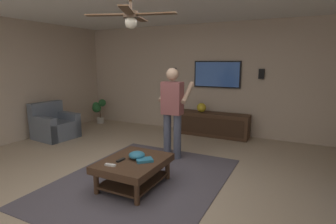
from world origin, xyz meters
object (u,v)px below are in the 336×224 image
Objects in this scene: coffee_table at (134,167)px; wall_speaker_left at (262,74)px; book at (144,160)px; wall_speaker_right at (174,72)px; ceiling_fan at (131,17)px; remote_white at (110,165)px; remote_black at (121,160)px; person_standing at (173,108)px; media_console at (212,124)px; potted_plant_short at (99,109)px; bowl at (137,155)px; tv at (217,74)px; armchair at (54,126)px; vase_round at (201,108)px.

wall_speaker_left reaches higher than coffee_table.
wall_speaker_right is at bearing -114.85° from book.
remote_white is at bearing 161.66° from ceiling_fan.
book is (0.13, -0.30, 0.01)m from remote_black.
person_standing is 7.45× the size of book.
media_console is at bearing -102.55° from wall_speaker_right.
remote_black is at bearing -101.16° from remote_white.
coffee_table is 0.61× the size of person_standing.
book is at bearing -172.84° from person_standing.
bowl is (-2.80, -3.11, 0.02)m from potted_plant_short.
person_standing reaches higher than coffee_table.
tv is 5.11× the size of wall_speaker_right.
person_standing is at bearing -125.31° from book.
coffee_table is 0.21m from remote_black.
ceiling_fan is (-3.27, 1.22, 0.84)m from wall_speaker_left.
wall_speaker_left is (0.01, -1.01, 0.03)m from tv.
potted_plant_short is at bearing -54.65° from remote_white.
wall_speaker_right is (2.07, -2.07, 1.20)m from armchair.
bowl is 1.04× the size of vase_round.
remote_white is 0.21m from remote_black.
tv is 0.69× the size of person_standing.
vase_round is at bearing -128.62° from book.
media_console is 1.51× the size of tv.
wall_speaker_left is (2.07, -4.23, 1.20)m from armchair.
wall_speaker_left reaches higher than wall_speaker_right.
wall_speaker_left is at bearing -32.03° from person_standing.
wall_speaker_left is 0.19× the size of ceiling_fan.
remote_black is (-2.98, -2.96, -0.02)m from potted_plant_short.
media_console is 3.65m from ceiling_fan.
person_standing reaches higher than armchair.
ceiling_fan is at bearing -56.02° from book.
tv is at bearing -133.88° from book.
tv is 1.14m from wall_speaker_right.
media_console is 11.33× the size of remote_black.
wall_speaker_right reaches higher than book.
bowl is at bearing -16.48° from coffee_table.
wall_speaker_left is at bearing 104.11° from media_console.
tv reaches higher than remote_white.
media_console is 1.20m from tv.
potted_plant_short is (-0.46, 3.28, -1.02)m from tv.
coffee_table is 3.09m from vase_round.
media_console reaches higher than remote_black.
armchair reaches higher than potted_plant_short.
remote_black is 3.20m from vase_round.
armchair is 0.88× the size of coffee_table.
remote_black is (-3.44, 0.32, -1.03)m from tv.
media_console is (3.07, -0.19, -0.02)m from coffee_table.
media_console is at bearing -3.92° from ceiling_fan.
book is 0.19× the size of ceiling_fan.
remote_black is at bearing 147.18° from ceiling_fan.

